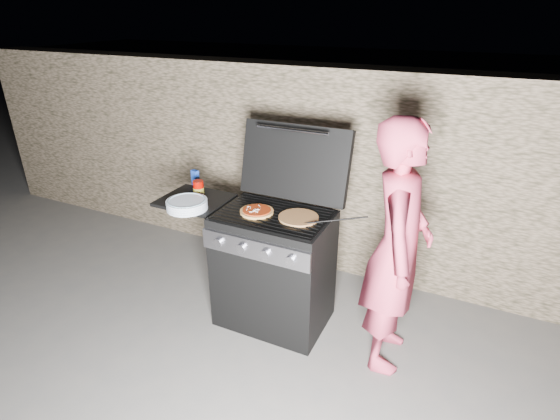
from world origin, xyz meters
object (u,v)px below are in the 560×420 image
at_px(sauce_jar, 198,188).
at_px(person, 397,249).
at_px(pizza_topped, 257,211).
at_px(gas_grill, 245,261).

bearing_deg(sauce_jar, person, -2.16).
bearing_deg(pizza_topped, gas_grill, 165.98).
bearing_deg(sauce_jar, pizza_topped, -9.18).
bearing_deg(gas_grill, person, -0.11).
xyz_separation_m(pizza_topped, person, (0.99, 0.03, -0.08)).
bearing_deg(gas_grill, pizza_topped, -14.02).
height_order(pizza_topped, sauce_jar, sauce_jar).
bearing_deg(sauce_jar, gas_grill, -7.60).
distance_m(pizza_topped, person, 0.99).
relative_size(gas_grill, person, 0.79).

